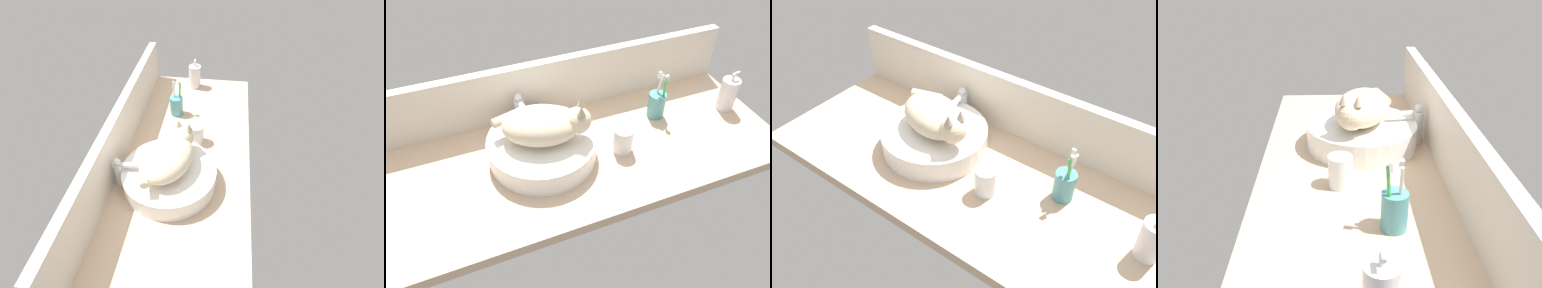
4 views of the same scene
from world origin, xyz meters
TOP-DOWN VIEW (x-y plane):
  - ground_plane at (0.00, 0.00)cm, footprint 136.60×57.54cm
  - backsplash_panel at (0.00, 26.97)cm, footprint 136.60×3.60cm
  - sink_basin at (-15.19, 3.03)cm, footprint 36.49×36.49cm
  - cat at (-13.87, 2.67)cm, footprint 30.21×24.12cm
  - faucet at (-17.48, 21.04)cm, footprint 4.15×11.86cm
  - toothbrush_cup at (31.54, 7.92)cm, footprint 6.48×6.48cm
  - water_glass at (11.21, -4.48)cm, footprint 6.83×6.83cm

SIDE VIEW (x-z plane):
  - ground_plane at x=0.00cm, z-range -4.00..0.00cm
  - water_glass at x=11.21cm, z-range -0.63..8.64cm
  - sink_basin at x=-15.19cm, z-range 0.00..8.04cm
  - toothbrush_cup at x=31.54cm, z-range -4.05..14.64cm
  - faucet at x=-17.48cm, z-range 0.50..14.10cm
  - backsplash_panel at x=0.00cm, z-range 0.00..21.38cm
  - cat at x=-13.87cm, z-range 6.80..20.80cm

